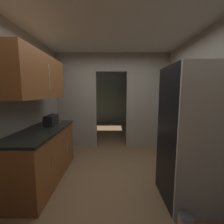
% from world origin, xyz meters
% --- Properties ---
extents(ground, '(20.00, 20.00, 0.00)m').
position_xyz_m(ground, '(0.00, 0.00, 0.00)').
color(ground, brown).
extents(kitchen_overhead_slab, '(3.50, 7.54, 0.06)m').
position_xyz_m(kitchen_overhead_slab, '(0.00, 0.53, 2.64)').
color(kitchen_overhead_slab, silver).
extents(kitchen_partition, '(3.10, 0.12, 2.61)m').
position_xyz_m(kitchen_partition, '(0.01, 1.77, 1.38)').
color(kitchen_partition, '#9E998C').
rests_on(kitchen_partition, ground).
extents(adjoining_room_shell, '(3.10, 3.53, 2.61)m').
position_xyz_m(adjoining_room_shell, '(0.00, 4.04, 1.31)').
color(adjoining_room_shell, gray).
rests_on(adjoining_room_shell, ground).
extents(kitchen_flank_left, '(0.10, 4.27, 2.61)m').
position_xyz_m(kitchen_flank_left, '(-1.60, -0.37, 1.31)').
color(kitchen_flank_left, '#9E998C').
rests_on(kitchen_flank_left, ground).
extents(refrigerator, '(0.80, 0.77, 1.89)m').
position_xyz_m(refrigerator, '(1.13, -0.48, 0.95)').
color(refrigerator, black).
rests_on(refrigerator, ground).
extents(lower_cabinet_run, '(0.64, 1.70, 0.91)m').
position_xyz_m(lower_cabinet_run, '(-1.23, 0.04, 0.46)').
color(lower_cabinet_run, brown).
rests_on(lower_cabinet_run, ground).
extents(upper_cabinet_counterside, '(0.36, 1.53, 0.71)m').
position_xyz_m(upper_cabinet_counterside, '(-1.23, 0.04, 1.80)').
color(upper_cabinet_counterside, brown).
extents(boombox, '(0.18, 0.36, 0.22)m').
position_xyz_m(boombox, '(-1.20, 0.39, 1.01)').
color(boombox, black).
rests_on(boombox, lower_cabinet_run).
extents(book_stack, '(0.14, 0.16, 0.07)m').
position_xyz_m(book_stack, '(-1.20, 0.70, 0.95)').
color(book_stack, gold).
rests_on(book_stack, lower_cabinet_run).
extents(paint_can, '(0.17, 0.17, 0.18)m').
position_xyz_m(paint_can, '(0.81, -0.97, 0.09)').
color(paint_can, '#99999E').
rests_on(paint_can, ground).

